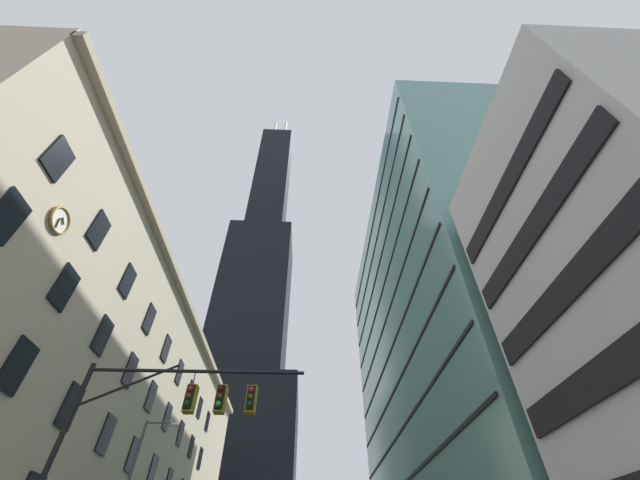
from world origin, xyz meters
name	(u,v)px	position (x,y,z in m)	size (l,w,h in m)	color
station_building	(83,427)	(-18.02, 22.74, 11.43)	(14.71, 57.48, 22.89)	#BCAF93
dark_skyscraper	(249,337)	(-14.72, 80.82, 51.81)	(29.06, 29.06, 173.55)	black
glass_office_midrise	(467,344)	(20.49, 25.66, 21.68)	(19.09, 42.71, 43.35)	slate
traffic_signal_mast	(172,417)	(-3.37, 2.07, 5.88)	(8.89, 0.63, 7.79)	black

